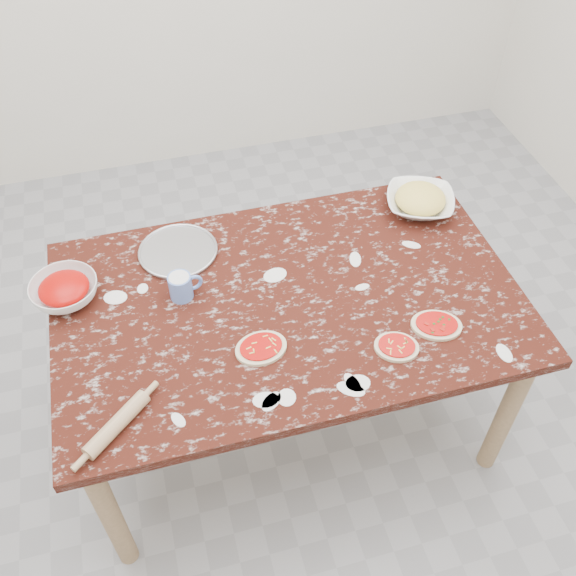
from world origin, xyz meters
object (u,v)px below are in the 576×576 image
Objects in this scene: worktable at (288,314)px; pizza_tray at (178,252)px; rolling_pin at (117,424)px; sauce_bowl at (65,291)px; flour_mug at (182,286)px; cheese_bowl at (420,202)px.

pizza_tray is at bearing 135.60° from worktable.
rolling_pin is (-0.28, -0.69, 0.02)m from pizza_tray.
sauce_bowl is at bearing 164.75° from worktable.
pizza_tray is at bearing 17.11° from sauce_bowl.
rolling_pin is at bearing -119.26° from flour_mug.
sauce_bowl is 0.58m from rolling_pin.
flour_mug is at bearing -167.41° from cheese_bowl.
pizza_tray is 0.42m from sauce_bowl.
cheese_bowl reaches higher than rolling_pin.
sauce_bowl reaches higher than cheese_bowl.
cheese_bowl is (1.36, 0.12, -0.00)m from sauce_bowl.
flour_mug is (-0.02, -0.22, 0.04)m from pizza_tray.
flour_mug reaches higher than rolling_pin.
flour_mug is 0.54m from rolling_pin.
cheese_bowl is at bearing 27.35° from worktable.
pizza_tray is 0.22m from flour_mug.
flour_mug is at bearing 60.74° from rolling_pin.
pizza_tray is 2.37× the size of flour_mug.
pizza_tray is at bearing 179.95° from cheese_bowl.
pizza_tray is 1.24× the size of sauce_bowl.
sauce_bowl is 0.98× the size of rolling_pin.
worktable is 6.97× the size of sauce_bowl.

